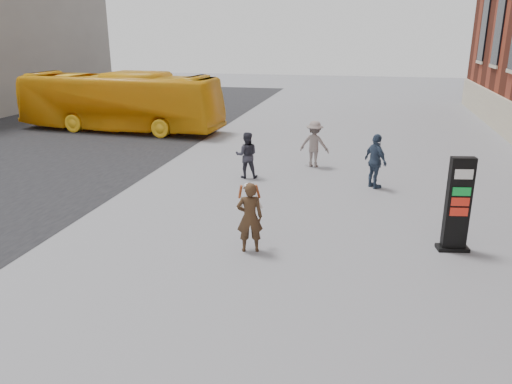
% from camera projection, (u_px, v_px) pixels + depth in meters
% --- Properties ---
extents(ground, '(100.00, 100.00, 0.00)m').
position_uv_depth(ground, '(246.00, 244.00, 12.41)').
color(ground, '#9E9EA3').
extents(info_pylon, '(0.79, 0.49, 2.30)m').
position_uv_depth(info_pylon, '(458.00, 205.00, 11.72)').
color(info_pylon, black).
rests_on(info_pylon, ground).
extents(woman, '(0.77, 0.73, 1.71)m').
position_uv_depth(woman, '(250.00, 216.00, 11.76)').
color(woman, '#3A2617').
rests_on(woman, ground).
extents(bus, '(11.11, 3.31, 3.05)m').
position_uv_depth(bus, '(119.00, 102.00, 26.08)').
color(bus, '#EEA814').
rests_on(bus, road).
extents(pedestrian_a, '(0.92, 0.78, 1.66)m').
position_uv_depth(pedestrian_a, '(247.00, 155.00, 17.78)').
color(pedestrian_a, '#2E2D37').
rests_on(pedestrian_a, ground).
extents(pedestrian_b, '(1.25, 0.86, 1.78)m').
position_uv_depth(pedestrian_b, '(314.00, 144.00, 19.23)').
color(pedestrian_b, slate).
rests_on(pedestrian_b, ground).
extents(pedestrian_c, '(1.00, 1.13, 1.83)m').
position_uv_depth(pedestrian_c, '(376.00, 161.00, 16.58)').
color(pedestrian_c, '#32425A').
rests_on(pedestrian_c, ground).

